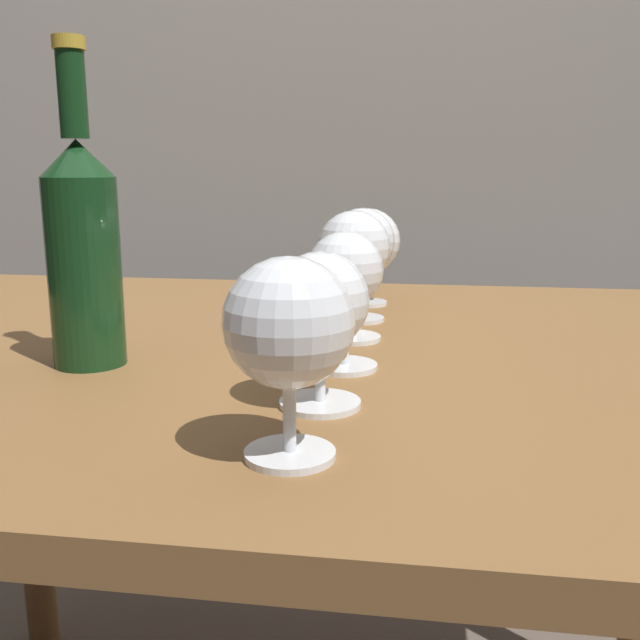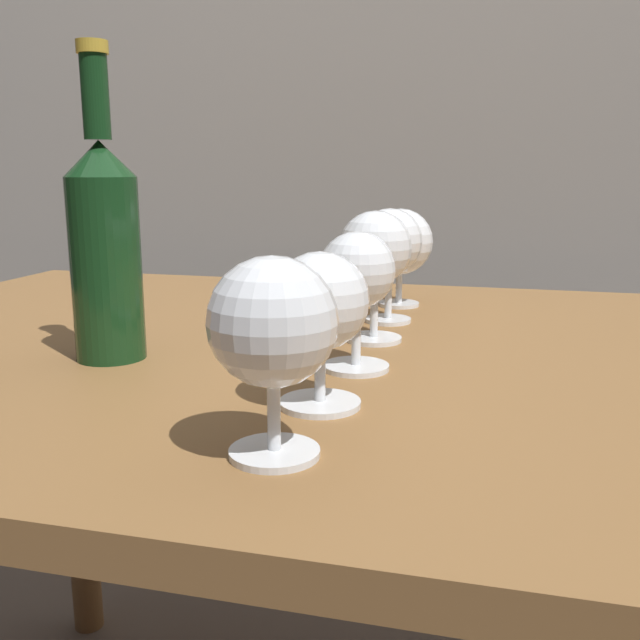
% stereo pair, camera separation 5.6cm
% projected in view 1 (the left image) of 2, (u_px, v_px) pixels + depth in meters
% --- Properties ---
extents(dining_table, '(1.20, 0.86, 0.71)m').
position_uv_depth(dining_table, '(271.00, 421.00, 0.80)').
color(dining_table, brown).
rests_on(dining_table, ground_plane).
extents(wine_glass_port, '(0.09, 0.09, 0.14)m').
position_uv_depth(wine_glass_port, '(289.00, 327.00, 0.45)').
color(wine_glass_port, white).
rests_on(wine_glass_port, dining_table).
extents(wine_glass_cabernet, '(0.08, 0.08, 0.13)m').
position_uv_depth(wine_glass_cabernet, '(320.00, 306.00, 0.56)').
color(wine_glass_cabernet, white).
rests_on(wine_glass_cabernet, dining_table).
extents(wine_glass_pinot, '(0.07, 0.07, 0.13)m').
position_uv_depth(wine_glass_pinot, '(345.00, 275.00, 0.66)').
color(wine_glass_pinot, white).
rests_on(wine_glass_pinot, dining_table).
extents(wine_glass_merlot, '(0.08, 0.08, 0.15)m').
position_uv_depth(wine_glass_merlot, '(354.00, 250.00, 0.78)').
color(wine_glass_merlot, white).
rests_on(wine_glass_merlot, dining_table).
extents(wine_glass_amber, '(0.08, 0.08, 0.14)m').
position_uv_depth(wine_glass_amber, '(362.00, 244.00, 0.88)').
color(wine_glass_amber, white).
rests_on(wine_glass_amber, dining_table).
extents(wine_glass_white, '(0.09, 0.09, 0.14)m').
position_uv_depth(wine_glass_white, '(368.00, 242.00, 0.98)').
color(wine_glass_white, white).
rests_on(wine_glass_white, dining_table).
extents(wine_bottle, '(0.07, 0.07, 0.31)m').
position_uv_depth(wine_bottle, '(83.00, 246.00, 0.67)').
color(wine_bottle, '#143819').
rests_on(wine_bottle, dining_table).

